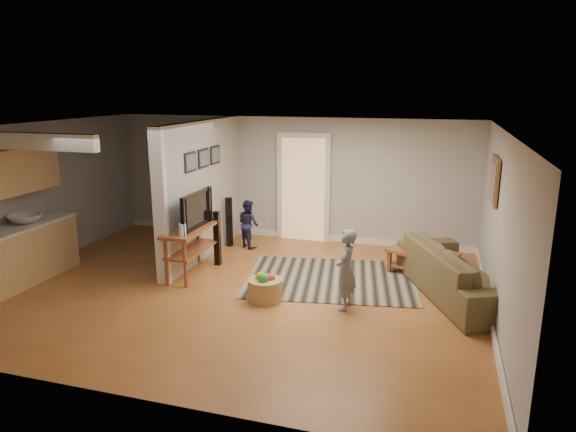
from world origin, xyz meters
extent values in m
plane|color=brown|center=(0.00, 0.00, 0.00)|extent=(7.50, 7.50, 0.00)
cube|color=#B7B4AF|center=(0.00, 3.00, 1.25)|extent=(7.50, 0.04, 2.50)
cube|color=#B7B4AF|center=(-3.75, 0.00, 1.25)|extent=(0.04, 6.00, 2.50)
cube|color=#B7B4AF|center=(3.75, 0.00, 1.25)|extent=(0.04, 6.00, 2.50)
cube|color=white|center=(0.00, 0.00, 2.50)|extent=(7.50, 6.00, 0.04)
cube|color=#B7B4AF|center=(-1.20, 1.45, 1.25)|extent=(0.15, 3.10, 2.50)
cube|color=white|center=(-1.20, -0.10, 1.25)|extent=(0.22, 0.10, 2.50)
cube|color=white|center=(0.00, 2.97, 0.06)|extent=(7.50, 0.04, 0.12)
cube|color=white|center=(3.72, 0.00, 0.06)|extent=(0.04, 6.00, 0.12)
cube|color=#D8B272|center=(0.30, 2.94, 1.05)|extent=(0.90, 0.06, 2.10)
cube|color=tan|center=(-3.43, -0.80, 0.45)|extent=(0.60, 2.20, 0.90)
cube|color=beige|center=(-3.43, -0.80, 0.92)|extent=(0.64, 2.24, 0.05)
cube|color=tan|center=(-3.45, -0.80, 1.80)|extent=(0.35, 2.00, 0.70)
imported|color=silver|center=(-3.43, -0.50, 0.94)|extent=(0.54, 0.54, 0.19)
cube|color=black|center=(-1.11, 0.80, 1.85)|extent=(0.03, 0.40, 0.34)
cube|color=black|center=(-1.11, 1.30, 1.85)|extent=(0.03, 0.40, 0.34)
cube|color=black|center=(-1.11, 1.80, 1.85)|extent=(0.03, 0.40, 0.34)
cube|color=olive|center=(3.71, 1.00, 1.75)|extent=(0.04, 0.90, 0.68)
cube|color=black|center=(1.33, 0.84, 0.01)|extent=(3.04, 2.43, 0.01)
imported|color=#473D23|center=(3.30, 0.73, 0.00)|extent=(1.98, 2.76, 0.75)
cube|color=brown|center=(2.76, 1.48, 0.40)|extent=(1.25, 1.01, 0.05)
cube|color=silver|center=(2.76, 1.48, 0.40)|extent=(0.77, 0.62, 0.02)
cube|color=brown|center=(2.76, 1.48, 0.14)|extent=(1.13, 0.89, 0.03)
cube|color=brown|center=(2.22, 1.44, 0.20)|extent=(0.08, 0.08, 0.40)
cube|color=brown|center=(3.10, 1.06, 0.20)|extent=(0.08, 0.08, 0.40)
cube|color=brown|center=(2.42, 1.90, 0.20)|extent=(0.08, 0.08, 0.40)
cube|color=brown|center=(3.30, 1.52, 0.20)|extent=(0.08, 0.08, 0.40)
imported|color=navy|center=(3.01, 1.49, 0.43)|extent=(0.24, 0.24, 0.19)
cylinder|color=#166118|center=(2.58, 1.41, 0.53)|extent=(0.06, 0.06, 0.22)
imported|color=#998C4C|center=(2.53, 1.75, 0.43)|extent=(0.21, 0.27, 0.02)
imported|color=#66594C|center=(2.77, 1.28, 0.43)|extent=(0.31, 0.33, 0.02)
cube|color=brown|center=(-0.95, 0.40, 0.80)|extent=(0.50, 1.31, 0.05)
cube|color=brown|center=(-0.95, 0.40, 0.44)|extent=(0.45, 1.20, 0.03)
cylinder|color=brown|center=(-1.11, -0.17, 0.40)|extent=(0.05, 0.05, 0.81)
cylinder|color=brown|center=(-1.12, 0.97, 0.40)|extent=(0.05, 0.05, 0.81)
cylinder|color=brown|center=(-0.78, -0.17, 0.40)|extent=(0.05, 0.05, 0.81)
cylinder|color=brown|center=(-0.79, 0.97, 0.40)|extent=(0.05, 0.05, 0.81)
imported|color=black|center=(-0.93, 0.40, 0.82)|extent=(0.15, 1.06, 0.61)
cylinder|color=white|center=(-0.84, -0.09, 0.92)|extent=(0.11, 0.11, 0.20)
cube|color=black|center=(-0.74, 0.97, 0.49)|extent=(0.10, 0.10, 0.98)
cube|color=black|center=(-0.98, 2.07, 0.49)|extent=(0.13, 0.13, 0.99)
cylinder|color=#A78C48|center=(0.58, -0.28, 0.16)|extent=(0.51, 0.51, 0.33)
sphere|color=red|center=(0.64, -0.24, 0.33)|extent=(0.15, 0.15, 0.15)
sphere|color=gold|center=(0.50, -0.26, 0.35)|extent=(0.15, 0.15, 0.15)
sphere|color=green|center=(0.58, -0.35, 0.37)|extent=(0.15, 0.15, 0.15)
imported|color=slate|center=(1.77, -0.23, 0.00)|extent=(0.29, 0.44, 1.17)
imported|color=#202144|center=(-0.60, 2.12, 0.00)|extent=(0.58, 0.56, 0.95)
camera|label=1|loc=(2.93, -6.97, 3.07)|focal=32.00mm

